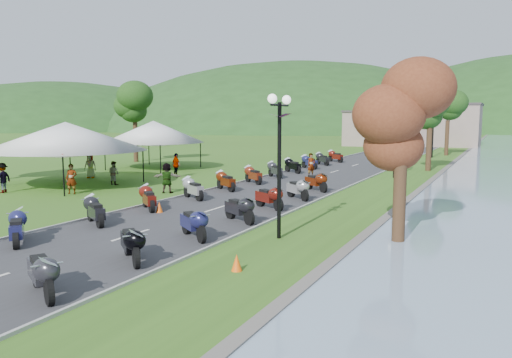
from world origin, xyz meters
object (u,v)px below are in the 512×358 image
at_px(vendor_tent_main, 67,154).
at_px(pedestrian_a, 72,194).
at_px(pedestrian_b, 114,185).
at_px(pedestrian_c, 3,193).

bearing_deg(vendor_tent_main, pedestrian_a, -39.67).
xyz_separation_m(pedestrian_a, pedestrian_b, (-0.55, 3.97, 0.00)).
bearing_deg(pedestrian_b, vendor_tent_main, 33.49).
relative_size(vendor_tent_main, pedestrian_a, 3.92).
relative_size(vendor_tent_main, pedestrian_c, 3.89).
xyz_separation_m(vendor_tent_main, pedestrian_c, (-0.79, -4.01, -2.00)).
height_order(vendor_tent_main, pedestrian_a, vendor_tent_main).
bearing_deg(pedestrian_a, vendor_tent_main, 112.67).
bearing_deg(pedestrian_c, vendor_tent_main, 160.97).
distance_m(pedestrian_a, pedestrian_b, 4.01).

